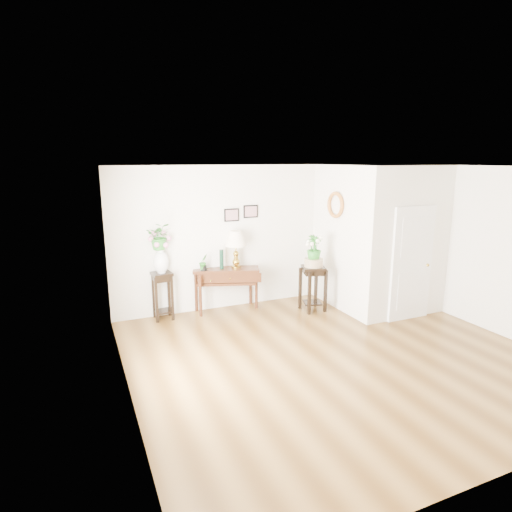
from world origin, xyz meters
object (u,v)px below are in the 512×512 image
table_lamp (236,250)px  plant_stand_b (313,289)px  plant_stand_a (163,296)px  console_table (226,289)px

table_lamp → plant_stand_b: (1.33, -0.70, -0.75)m
plant_stand_a → plant_stand_b: bearing=-14.1°
plant_stand_a → plant_stand_b: 2.87m
table_lamp → plant_stand_a: (-1.45, 0.00, -0.75)m
console_table → plant_stand_b: (1.53, -0.70, 0.02)m
table_lamp → plant_stand_b: bearing=-27.8°
plant_stand_a → plant_stand_b: (2.78, -0.70, -0.00)m
console_table → plant_stand_b: bearing=-5.5°
console_table → table_lamp: (0.21, 0.00, 0.77)m
console_table → plant_stand_b: 1.69m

